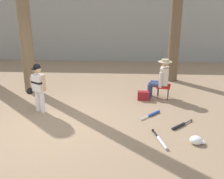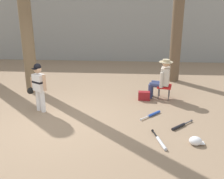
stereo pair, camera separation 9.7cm
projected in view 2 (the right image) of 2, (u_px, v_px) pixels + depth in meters
name	position (u px, v px, depth m)	size (l,w,h in m)	color
ground_plane	(53.00, 125.00, 6.25)	(60.00, 60.00, 0.00)	#897056
concrete_back_wall	(93.00, 30.00, 12.53)	(18.00, 0.36, 2.91)	gray
tree_near_player	(24.00, 1.00, 7.72)	(0.62, 0.62, 6.23)	brown
tree_behind_spectator	(179.00, 2.00, 8.79)	(0.56, 0.56, 6.11)	brown
young_ballplayer	(38.00, 84.00, 6.78)	(0.61, 0.36, 1.31)	white
folding_stool	(164.00, 87.00, 7.81)	(0.48, 0.48, 0.41)	red
seated_spectator	(162.00, 78.00, 7.75)	(0.68, 0.54, 1.20)	navy
handbag_beside_stool	(144.00, 96.00, 7.76)	(0.34, 0.18, 0.26)	maroon
bat_black_composite	(180.00, 126.00, 6.11)	(0.59, 0.55, 0.07)	black
bat_aluminum_silver	(160.00, 142.00, 5.43)	(0.26, 0.80, 0.07)	#B7BCC6
bat_blue_youth	(153.00, 114.00, 6.72)	(0.56, 0.58, 0.07)	#2347AD
batting_helmet_white	(196.00, 141.00, 5.37)	(0.31, 0.24, 0.18)	silver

